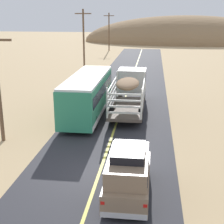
{
  "coord_description": "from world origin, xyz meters",
  "views": [
    {
      "loc": [
        2.57,
        -15.04,
        8.04
      ],
      "look_at": [
        0.0,
        5.69,
        1.71
      ],
      "focal_mm": 53.53,
      "sensor_mm": 36.0,
      "label": 1
    }
  ],
  "objects_px": {
    "suv_near": "(128,172)",
    "power_pole_mid": "(84,39)",
    "power_pole_far": "(109,30)",
    "livestock_truck": "(130,86)",
    "bus": "(88,94)"
  },
  "relations": [
    {
      "from": "livestock_truck",
      "to": "power_pole_far",
      "type": "height_order",
      "value": "power_pole_far"
    },
    {
      "from": "livestock_truck",
      "to": "power_pole_far",
      "type": "xyz_separation_m",
      "value": [
        -7.58,
        42.9,
        2.36
      ]
    },
    {
      "from": "suv_near",
      "to": "bus",
      "type": "height_order",
      "value": "bus"
    },
    {
      "from": "livestock_truck",
      "to": "suv_near",
      "type": "bearing_deg",
      "value": -86.34
    },
    {
      "from": "power_pole_mid",
      "to": "power_pole_far",
      "type": "height_order",
      "value": "power_pole_mid"
    },
    {
      "from": "suv_near",
      "to": "power_pole_mid",
      "type": "distance_m",
      "value": 33.06
    },
    {
      "from": "livestock_truck",
      "to": "bus",
      "type": "bearing_deg",
      "value": -133.88
    },
    {
      "from": "suv_near",
      "to": "power_pole_far",
      "type": "distance_m",
      "value": 58.55
    },
    {
      "from": "power_pole_far",
      "to": "bus",
      "type": "bearing_deg",
      "value": -84.52
    },
    {
      "from": "suv_near",
      "to": "power_pole_mid",
      "type": "bearing_deg",
      "value": 105.04
    },
    {
      "from": "suv_near",
      "to": "bus",
      "type": "relative_size",
      "value": 0.46
    },
    {
      "from": "bus",
      "to": "power_pole_far",
      "type": "bearing_deg",
      "value": 95.48
    },
    {
      "from": "bus",
      "to": "power_pole_mid",
      "type": "relative_size",
      "value": 1.2
    },
    {
      "from": "suv_near",
      "to": "bus",
      "type": "distance_m",
      "value": 12.38
    },
    {
      "from": "suv_near",
      "to": "power_pole_mid",
      "type": "height_order",
      "value": "power_pole_mid"
    }
  ]
}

